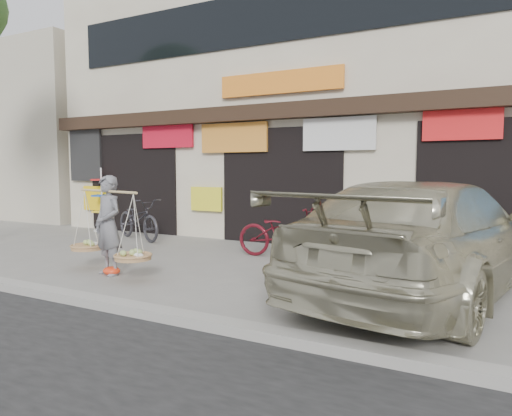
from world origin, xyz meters
The scene contains 10 objects.
ground centered at (0.00, 0.00, 0.00)m, with size 70.00×70.00×0.00m, color gray.
kerb centered at (0.00, -2.00, 0.06)m, with size 70.00×0.25×0.12m, color gray.
shophouse_block centered at (0.00, 6.42, 3.45)m, with size 14.00×6.32×7.00m.
neighbor_west centered at (-13.50, 7.00, 3.00)m, with size 12.00×7.00×6.00m, color #B2AA93.
street_vendor centered at (-1.24, -0.63, 0.76)m, with size 1.90×0.88×1.65m.
bike_0 centered at (-3.39, 2.47, 0.52)m, with size 0.69×1.96×1.03m, color #2D2C32.
bike_2 centered at (0.77, 1.99, 0.51)m, with size 0.68×1.94×1.02m, color #510D16.
suv centered at (3.59, 0.61, 0.80)m, with size 3.28×5.84×1.60m.
display_rack centered at (-5.36, 3.18, 0.72)m, with size 0.55×0.55×1.78m.
red_bag centered at (-1.19, -0.63, 0.07)m, with size 0.31×0.25×0.14m, color #F73A17.
Camera 1 is at (4.40, -6.11, 1.77)m, focal length 32.00 mm.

